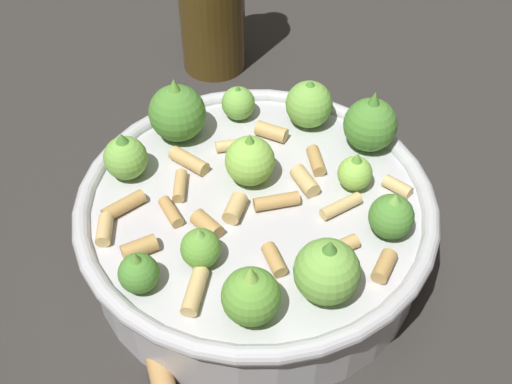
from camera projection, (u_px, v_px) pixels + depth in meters
name	position (u px, v px, depth m)	size (l,w,h in m)	color
ground_plane	(256.00, 251.00, 0.51)	(2.40, 2.40, 0.00)	#2D2B28
cooking_pan	(257.00, 216.00, 0.48)	(0.27, 0.27, 0.11)	#B7B7BC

